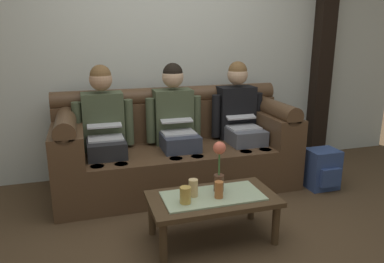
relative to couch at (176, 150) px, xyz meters
The scene contains 13 objects.
ground_plane 1.23m from the couch, 90.00° to the right, with size 14.00×14.00×0.00m, color #4C3823.
back_wall_patterned 1.20m from the couch, 90.00° to the left, with size 6.00×0.12×2.90m, color silver.
timber_pillar 2.23m from the couch, 12.18° to the left, with size 0.20×0.20×2.90m, color black.
couch is the anchor object (origin of this frame).
person_left 0.74m from the couch, behind, with size 0.56×0.67×1.22m.
person_middle 0.29m from the couch, 90.00° to the right, with size 0.56×0.67×1.22m.
person_right 0.74m from the couch, ahead, with size 0.56×0.67×1.22m.
coffee_table 1.07m from the couch, 90.00° to the right, with size 0.94×0.50×0.36m.
flower_vase 1.04m from the couch, 86.15° to the right, with size 0.09×0.09×0.39m.
cup_near_left 1.16m from the couch, 101.23° to the right, with size 0.08×0.08×0.12m, color gold.
cup_near_right 1.12m from the couch, 88.60° to the right, with size 0.06×0.06×0.12m, color #B26633.
cup_far_center 1.05m from the couch, 97.62° to the right, with size 0.07×0.07×0.13m, color #DBB77A.
backpack_right 1.46m from the couch, 20.31° to the right, with size 0.30×0.29×0.39m.
Camera 1 is at (-0.86, -2.21, 1.51)m, focal length 34.26 mm.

